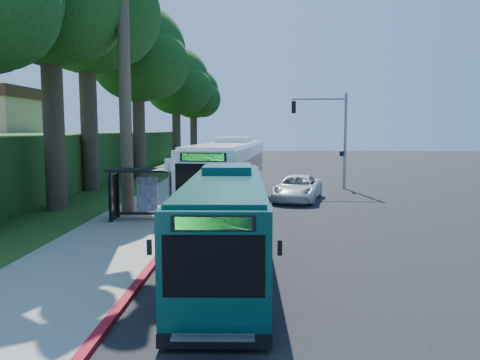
{
  "coord_description": "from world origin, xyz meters",
  "views": [
    {
      "loc": [
        -1.62,
        -24.69,
        4.44
      ],
      "look_at": [
        -2.6,
        1.0,
        1.61
      ],
      "focal_mm": 35.0,
      "sensor_mm": 36.0,
      "label": 1
    }
  ],
  "objects_px": {
    "bus_shelter": "(139,184)",
    "teal_bus": "(226,222)",
    "pickup": "(297,188)",
    "white_bus": "(229,173)"
  },
  "relations": [
    {
      "from": "bus_shelter",
      "to": "teal_bus",
      "type": "height_order",
      "value": "teal_bus"
    },
    {
      "from": "pickup",
      "to": "bus_shelter",
      "type": "bearing_deg",
      "value": -125.34
    },
    {
      "from": "bus_shelter",
      "to": "pickup",
      "type": "relative_size",
      "value": 0.57
    },
    {
      "from": "white_bus",
      "to": "pickup",
      "type": "distance_m",
      "value": 4.97
    },
    {
      "from": "white_bus",
      "to": "teal_bus",
      "type": "height_order",
      "value": "white_bus"
    },
    {
      "from": "bus_shelter",
      "to": "white_bus",
      "type": "height_order",
      "value": "white_bus"
    },
    {
      "from": "bus_shelter",
      "to": "teal_bus",
      "type": "bearing_deg",
      "value": -58.52
    },
    {
      "from": "white_bus",
      "to": "pickup",
      "type": "bearing_deg",
      "value": 37.01
    },
    {
      "from": "pickup",
      "to": "white_bus",
      "type": "bearing_deg",
      "value": -135.09
    },
    {
      "from": "white_bus",
      "to": "pickup",
      "type": "xyz_separation_m",
      "value": [
        4.13,
        2.52,
        -1.15
      ]
    }
  ]
}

